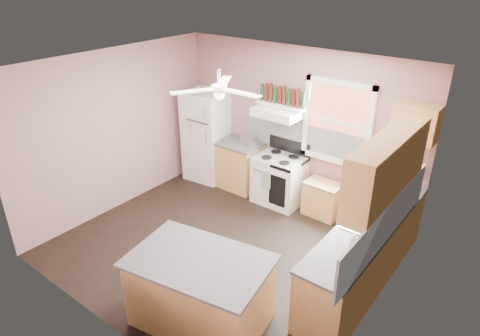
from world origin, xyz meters
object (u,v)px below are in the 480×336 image
Objects in this scene: stove at (279,180)px; island at (201,292)px; refrigerator at (207,136)px; cart at (322,199)px; toaster at (249,140)px.

island is (0.82, -2.94, 0.00)m from stove.
cart is (2.48, 0.09, -0.57)m from refrigerator.
toaster is 0.19× the size of island.
island is at bearing -55.46° from toaster.
toaster reaches higher than island.
toaster reaches higher than stove.
stove is 3.05m from island.
stove is at bearing -5.70° from refrigerator.
stove is at bearing 95.52° from island.
island is (2.48, -2.92, -0.44)m from refrigerator.
cart is at bearing 4.12° from stove.
refrigerator is 2.55m from cart.
refrigerator is 2.02× the size of stove.
stove and island have the same top height.
refrigerator is 2.93× the size of cart.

